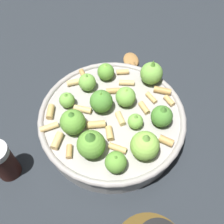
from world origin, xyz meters
name	(u,v)px	position (x,y,z in m)	size (l,w,h in m)	color
ground_plane	(112,129)	(0.00, 0.00, 0.00)	(2.40, 2.40, 0.00)	#23282D
cooking_pan	(112,120)	(0.00, 0.00, 0.04)	(0.27, 0.27, 0.11)	#9E9993
pepper_shaker	(3,161)	(0.19, 0.06, 0.04)	(0.04, 0.04, 0.08)	#33140F
wooden_spoon	(136,80)	(-0.07, -0.11, 0.01)	(0.04, 0.21, 0.02)	#9E703D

